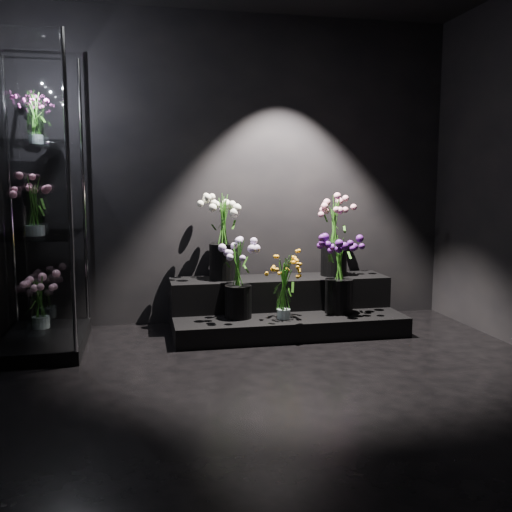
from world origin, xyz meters
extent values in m
plane|color=black|center=(0.00, 0.00, 0.00)|extent=(4.00, 4.00, 0.00)
plane|color=black|center=(0.00, 2.00, 1.40)|extent=(4.00, 0.00, 4.00)
cube|color=black|center=(0.33, 1.51, 0.08)|extent=(1.97, 0.88, 0.16)
cube|color=black|center=(0.33, 1.73, 0.30)|extent=(1.97, 0.44, 0.27)
cube|color=black|center=(-1.66, 1.37, 0.05)|extent=(0.63, 1.05, 0.11)
cube|color=white|center=(-1.66, 1.37, 0.89)|extent=(0.57, 0.99, 0.01)
cube|color=white|center=(-1.66, 1.37, 1.58)|extent=(0.57, 0.99, 0.01)
cylinder|color=white|center=(0.25, 1.28, 0.28)|extent=(0.12, 0.12, 0.24)
cylinder|color=black|center=(-0.11, 1.39, 0.30)|extent=(0.23, 0.23, 0.28)
cylinder|color=black|center=(0.78, 1.40, 0.31)|extent=(0.24, 0.24, 0.30)
cylinder|color=black|center=(-0.18, 1.74, 0.60)|extent=(0.26, 0.26, 0.32)
cylinder|color=black|center=(0.85, 1.74, 0.59)|extent=(0.24, 0.24, 0.31)
cylinder|color=white|center=(-1.66, 1.22, 1.01)|extent=(0.15, 0.15, 0.23)
cylinder|color=white|center=(-1.67, 1.50, 1.69)|extent=(0.12, 0.12, 0.21)
cylinder|color=white|center=(-1.72, 1.59, 0.25)|extent=(0.15, 0.15, 0.28)
camera|label=1|loc=(-0.90, -3.22, 1.30)|focal=40.00mm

